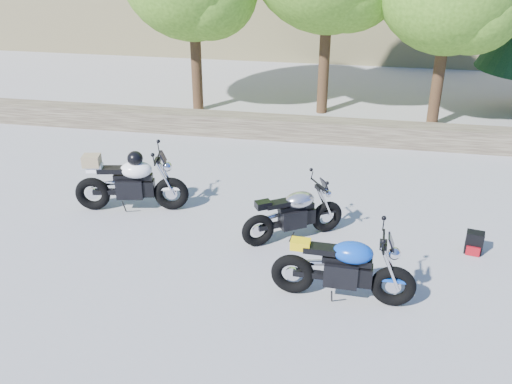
% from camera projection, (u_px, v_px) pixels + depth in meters
% --- Properties ---
extents(ground, '(90.00, 90.00, 0.00)m').
position_uv_depth(ground, '(232.00, 263.00, 8.69)').
color(ground, '#929398').
rests_on(ground, ground).
extents(stone_wall, '(22.00, 0.55, 0.50)m').
position_uv_depth(stone_wall, '(281.00, 128.00, 13.44)').
color(stone_wall, '#44392D').
rests_on(stone_wall, ground).
extents(silver_bike, '(1.58, 1.06, 0.90)m').
position_uv_depth(silver_bike, '(294.00, 214.00, 9.19)').
color(silver_bike, black).
rests_on(silver_bike, ground).
extents(white_bike, '(2.02, 0.68, 1.12)m').
position_uv_depth(white_bike, '(130.00, 182.00, 10.04)').
color(white_bike, black).
rests_on(white_bike, ground).
extents(blue_bike, '(1.98, 0.63, 0.99)m').
position_uv_depth(blue_bike, '(344.00, 269.00, 7.70)').
color(blue_bike, black).
rests_on(blue_bike, ground).
extents(backpack, '(0.30, 0.27, 0.36)m').
position_uv_depth(backpack, '(474.00, 243.00, 8.90)').
color(backpack, black).
rests_on(backpack, ground).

